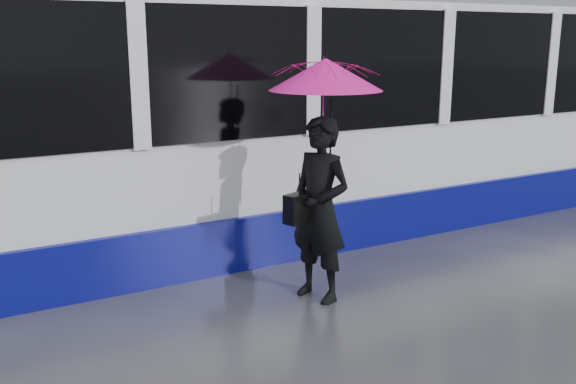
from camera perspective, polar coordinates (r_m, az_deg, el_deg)
ground at (r=6.06m, az=-4.08°, el=-11.59°), size 90.00×90.00×0.00m
rails at (r=8.23m, az=-11.65°, el=-4.87°), size 34.00×1.51×0.02m
tram at (r=8.69m, az=0.71°, el=7.39°), size 26.00×2.56×3.35m
woman at (r=6.32m, az=2.83°, el=-1.57°), size 0.63×0.78×1.85m
umbrella at (r=6.15m, az=3.35°, el=8.44°), size 1.38×1.38×1.25m
handbag at (r=6.21m, az=1.02°, el=-1.40°), size 0.36×0.24×0.47m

